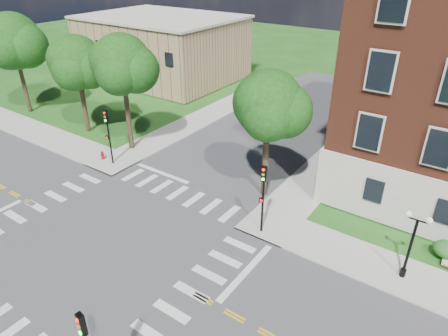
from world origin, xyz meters
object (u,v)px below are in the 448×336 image
Objects in this scene: traffic_signal_nw at (108,130)px; traffic_signal_ne at (263,191)px; twin_lamp_west at (412,242)px; fire_hydrant at (103,155)px.

traffic_signal_ne is at bearing -3.24° from traffic_signal_nw.
traffic_signal_ne is 8.68m from twin_lamp_west.
traffic_signal_nw is 3.03m from fire_hydrant.
traffic_signal_nw is 1.13× the size of twin_lamp_west.
traffic_signal_ne is 16.80m from fire_hydrant.
traffic_signal_nw is 6.40× the size of fire_hydrant.
twin_lamp_west is 25.24m from fire_hydrant.
traffic_signal_ne is 1.13× the size of twin_lamp_west.
traffic_signal_ne is 15.24m from traffic_signal_nw.
twin_lamp_west is at bearing 6.71° from traffic_signal_ne.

